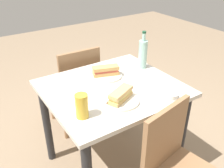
{
  "coord_description": "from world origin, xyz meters",
  "views": [
    {
      "loc": [
        -0.82,
        -1.25,
        1.61
      ],
      "look_at": [
        0.0,
        0.0,
        0.77
      ],
      "focal_mm": 39.83,
      "sensor_mm": 36.0,
      "label": 1
    }
  ],
  "objects_px": {
    "chair_near": "(176,166)",
    "plate_far": "(121,101)",
    "knife_far": "(113,98)",
    "chair_far": "(76,84)",
    "baguette_sandwich_near": "(106,71)",
    "baguette_sandwich_far": "(121,95)",
    "water_bottle": "(143,54)",
    "plate_near": "(106,76)",
    "knife_near": "(103,71)",
    "olive_bowl": "(171,95)",
    "beer_glass": "(82,106)",
    "dining_table": "(112,103)"
  },
  "relations": [
    {
      "from": "plate_far",
      "to": "olive_bowl",
      "type": "xyz_separation_m",
      "value": [
        0.3,
        -0.14,
        0.01
      ]
    },
    {
      "from": "plate_near",
      "to": "knife_near",
      "type": "distance_m",
      "value": 0.06
    },
    {
      "from": "chair_far",
      "to": "water_bottle",
      "type": "bearing_deg",
      "value": -51.88
    },
    {
      "from": "chair_near",
      "to": "water_bottle",
      "type": "relative_size",
      "value": 2.83
    },
    {
      "from": "plate_near",
      "to": "water_bottle",
      "type": "height_order",
      "value": "water_bottle"
    },
    {
      "from": "knife_far",
      "to": "beer_glass",
      "type": "xyz_separation_m",
      "value": [
        -0.24,
        -0.05,
        0.06
      ]
    },
    {
      "from": "plate_near",
      "to": "plate_far",
      "type": "relative_size",
      "value": 1.0
    },
    {
      "from": "olive_bowl",
      "to": "water_bottle",
      "type": "bearing_deg",
      "value": 74.08
    },
    {
      "from": "chair_far",
      "to": "knife_near",
      "type": "relative_size",
      "value": 5.5
    },
    {
      "from": "chair_far",
      "to": "plate_far",
      "type": "height_order",
      "value": "chair_far"
    },
    {
      "from": "knife_far",
      "to": "beer_glass",
      "type": "height_order",
      "value": "beer_glass"
    },
    {
      "from": "dining_table",
      "to": "baguette_sandwich_far",
      "type": "height_order",
      "value": "baguette_sandwich_far"
    },
    {
      "from": "baguette_sandwich_near",
      "to": "knife_far",
      "type": "bearing_deg",
      "value": -114.5
    },
    {
      "from": "chair_far",
      "to": "plate_far",
      "type": "bearing_deg",
      "value": -94.15
    },
    {
      "from": "beer_glass",
      "to": "plate_near",
      "type": "bearing_deg",
      "value": 42.87
    },
    {
      "from": "baguette_sandwich_near",
      "to": "knife_near",
      "type": "distance_m",
      "value": 0.07
    },
    {
      "from": "plate_near",
      "to": "baguette_sandwich_far",
      "type": "xyz_separation_m",
      "value": [
        -0.1,
        -0.34,
        0.04
      ]
    },
    {
      "from": "chair_near",
      "to": "knife_far",
      "type": "xyz_separation_m",
      "value": [
        -0.14,
        0.45,
        0.28
      ]
    },
    {
      "from": "chair_near",
      "to": "olive_bowl",
      "type": "relative_size",
      "value": 9.76
    },
    {
      "from": "dining_table",
      "to": "beer_glass",
      "type": "relative_size",
      "value": 6.23
    },
    {
      "from": "chair_far",
      "to": "dining_table",
      "type": "bearing_deg",
      "value": -89.79
    },
    {
      "from": "water_bottle",
      "to": "chair_far",
      "type": "bearing_deg",
      "value": 128.12
    },
    {
      "from": "olive_bowl",
      "to": "knife_far",
      "type": "bearing_deg",
      "value": 151.43
    },
    {
      "from": "knife_near",
      "to": "water_bottle",
      "type": "height_order",
      "value": "water_bottle"
    },
    {
      "from": "dining_table",
      "to": "baguette_sandwich_far",
      "type": "relative_size",
      "value": 4.57
    },
    {
      "from": "olive_bowl",
      "to": "baguette_sandwich_near",
      "type": "bearing_deg",
      "value": 112.27
    },
    {
      "from": "dining_table",
      "to": "plate_far",
      "type": "xyz_separation_m",
      "value": [
        -0.06,
        -0.19,
        0.14
      ]
    },
    {
      "from": "chair_near",
      "to": "beer_glass",
      "type": "height_order",
      "value": "beer_glass"
    },
    {
      "from": "plate_near",
      "to": "knife_near",
      "type": "xyz_separation_m",
      "value": [
        0.01,
        0.06,
        0.01
      ]
    },
    {
      "from": "chair_near",
      "to": "baguette_sandwich_near",
      "type": "xyz_separation_m",
      "value": [
        -0.01,
        0.75,
        0.31
      ]
    },
    {
      "from": "baguette_sandwich_far",
      "to": "plate_near",
      "type": "bearing_deg",
      "value": 72.98
    },
    {
      "from": "baguette_sandwich_far",
      "to": "olive_bowl",
      "type": "distance_m",
      "value": 0.33
    },
    {
      "from": "plate_near",
      "to": "plate_far",
      "type": "height_order",
      "value": "same"
    },
    {
      "from": "water_bottle",
      "to": "beer_glass",
      "type": "bearing_deg",
      "value": -155.32
    },
    {
      "from": "plate_far",
      "to": "knife_far",
      "type": "relative_size",
      "value": 1.48
    },
    {
      "from": "baguette_sandwich_near",
      "to": "chair_far",
      "type": "bearing_deg",
      "value": 96.03
    },
    {
      "from": "dining_table",
      "to": "beer_glass",
      "type": "xyz_separation_m",
      "value": [
        -0.33,
        -0.2,
        0.21
      ]
    },
    {
      "from": "water_bottle",
      "to": "baguette_sandwich_far",
      "type": "bearing_deg",
      "value": -143.86
    },
    {
      "from": "baguette_sandwich_far",
      "to": "water_bottle",
      "type": "distance_m",
      "value": 0.54
    },
    {
      "from": "chair_near",
      "to": "knife_near",
      "type": "xyz_separation_m",
      "value": [
        -0.0,
        0.81,
        0.28
      ]
    },
    {
      "from": "knife_near",
      "to": "beer_glass",
      "type": "bearing_deg",
      "value": -133.38
    },
    {
      "from": "chair_near",
      "to": "knife_far",
      "type": "relative_size",
      "value": 5.28
    },
    {
      "from": "olive_bowl",
      "to": "chair_near",
      "type": "bearing_deg",
      "value": -124.42
    },
    {
      "from": "baguette_sandwich_far",
      "to": "water_bottle",
      "type": "height_order",
      "value": "water_bottle"
    },
    {
      "from": "dining_table",
      "to": "knife_near",
      "type": "distance_m",
      "value": 0.26
    },
    {
      "from": "chair_near",
      "to": "plate_far",
      "type": "relative_size",
      "value": 3.58
    },
    {
      "from": "baguette_sandwich_near",
      "to": "knife_near",
      "type": "xyz_separation_m",
      "value": [
        0.01,
        0.06,
        -0.03
      ]
    },
    {
      "from": "chair_near",
      "to": "knife_far",
      "type": "distance_m",
      "value": 0.55
    },
    {
      "from": "plate_far",
      "to": "baguette_sandwich_far",
      "type": "relative_size",
      "value": 1.19
    },
    {
      "from": "chair_far",
      "to": "knife_far",
      "type": "distance_m",
      "value": 0.8
    }
  ]
}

